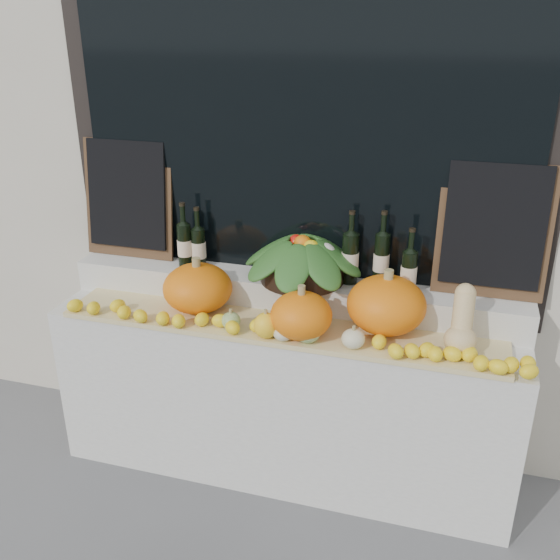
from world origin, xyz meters
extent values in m
cube|color=beige|center=(0.00, 2.25, 2.25)|extent=(7.00, 0.90, 4.50)
cube|color=black|center=(0.00, 1.80, 1.90)|extent=(2.40, 0.04, 2.10)
cube|color=black|center=(0.00, 1.77, 1.90)|extent=(2.20, 0.02, 2.00)
cube|color=silver|center=(0.00, 1.52, 0.44)|extent=(2.30, 0.55, 0.88)
cube|color=silver|center=(0.00, 1.68, 0.96)|extent=(2.30, 0.25, 0.16)
cube|color=tan|center=(0.00, 1.40, 0.89)|extent=(2.10, 0.32, 0.02)
ellipsoid|color=orange|center=(-0.42, 1.46, 1.02)|extent=(0.44, 0.44, 0.24)
ellipsoid|color=orange|center=(0.49, 1.50, 1.04)|extent=(0.41, 0.41, 0.26)
ellipsoid|color=orange|center=(0.13, 1.33, 1.01)|extent=(0.34, 0.34, 0.21)
ellipsoid|color=#DBBA81|center=(0.83, 1.38, 0.97)|extent=(0.14, 0.14, 0.13)
cylinder|color=#DBBA81|center=(0.83, 1.43, 1.08)|extent=(0.09, 0.14, 0.18)
sphere|color=#DBBA81|center=(0.83, 1.47, 1.15)|extent=(0.09, 0.09, 0.09)
ellipsoid|color=#356F21|center=(0.17, 1.30, 0.96)|extent=(0.12, 0.12, 0.10)
cylinder|color=#968652|center=(0.17, 1.30, 1.02)|extent=(0.02, 0.02, 0.02)
ellipsoid|color=#356F21|center=(-0.20, 1.32, 0.95)|extent=(0.09, 0.09, 0.08)
cylinder|color=#968652|center=(-0.20, 1.32, 1.00)|extent=(0.02, 0.02, 0.02)
ellipsoid|color=beige|center=(0.06, 1.28, 0.94)|extent=(0.09, 0.09, 0.07)
cylinder|color=#968652|center=(0.06, 1.28, 0.99)|extent=(0.02, 0.02, 0.02)
ellipsoid|color=yellow|center=(-0.02, 1.28, 0.97)|extent=(0.11, 0.11, 0.12)
cylinder|color=#968652|center=(-0.02, 1.28, 1.04)|extent=(0.02, 0.02, 0.02)
ellipsoid|color=beige|center=(0.38, 1.30, 0.95)|extent=(0.10, 0.10, 0.09)
cylinder|color=#968652|center=(0.38, 1.30, 1.00)|extent=(0.02, 0.02, 0.02)
cylinder|color=black|center=(0.05, 1.66, 1.10)|extent=(0.41, 0.41, 0.11)
cylinder|color=black|center=(-0.57, 1.66, 1.15)|extent=(0.07, 0.07, 0.23)
cylinder|color=black|center=(-0.57, 1.66, 1.32)|extent=(0.03, 0.03, 0.10)
cylinder|color=beige|center=(-0.57, 1.66, 1.14)|extent=(0.08, 0.08, 0.08)
cylinder|color=black|center=(-0.57, 1.66, 1.38)|extent=(0.03, 0.03, 0.02)
cylinder|color=black|center=(-0.51, 1.68, 1.14)|extent=(0.07, 0.07, 0.20)
cylinder|color=black|center=(-0.51, 1.68, 1.29)|extent=(0.03, 0.03, 0.10)
cylinder|color=beige|center=(-0.51, 1.68, 1.13)|extent=(0.08, 0.08, 0.08)
cylinder|color=black|center=(-0.51, 1.68, 1.35)|extent=(0.03, 0.03, 0.02)
cylinder|color=black|center=(0.28, 1.70, 1.16)|extent=(0.08, 0.08, 0.25)
cylinder|color=black|center=(0.28, 1.70, 1.34)|extent=(0.03, 0.03, 0.10)
cylinder|color=beige|center=(0.28, 1.70, 1.15)|extent=(0.08, 0.08, 0.08)
cylinder|color=black|center=(0.28, 1.70, 1.40)|extent=(0.03, 0.03, 0.02)
cylinder|color=black|center=(0.43, 1.70, 1.17)|extent=(0.07, 0.07, 0.26)
cylinder|color=black|center=(0.43, 1.70, 1.35)|extent=(0.03, 0.03, 0.10)
cylinder|color=beige|center=(0.43, 1.70, 1.16)|extent=(0.08, 0.08, 0.08)
cylinder|color=black|center=(0.43, 1.70, 1.41)|extent=(0.03, 0.03, 0.02)
cylinder|color=black|center=(0.57, 1.65, 1.14)|extent=(0.07, 0.07, 0.21)
cylinder|color=black|center=(0.57, 1.65, 1.30)|extent=(0.03, 0.03, 0.10)
cylinder|color=beige|center=(0.57, 1.65, 1.13)|extent=(0.08, 0.08, 0.08)
cylinder|color=black|center=(0.57, 1.65, 1.35)|extent=(0.03, 0.03, 0.02)
cube|color=#4C331E|center=(-0.92, 1.75, 1.35)|extent=(0.50, 0.09, 0.62)
cube|color=black|center=(-0.92, 1.73, 1.38)|extent=(0.44, 0.09, 0.56)
cube|color=#4C331E|center=(0.92, 1.75, 1.35)|extent=(0.50, 0.09, 0.62)
cube|color=black|center=(0.92, 1.73, 1.38)|extent=(0.44, 0.09, 0.56)
camera|label=1|loc=(0.74, -1.09, 2.27)|focal=40.00mm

